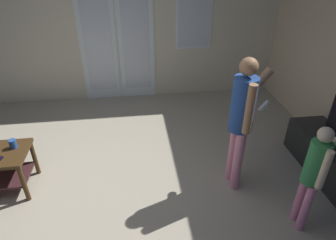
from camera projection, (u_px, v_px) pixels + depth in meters
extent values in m
cube|color=#A59B87|center=(100.00, 199.00, 3.25)|extent=(6.26, 5.30, 0.02)
cube|color=beige|center=(101.00, 22.00, 4.77)|extent=(6.26, 0.06, 2.71)
cube|color=white|center=(98.00, 42.00, 4.88)|extent=(0.63, 0.02, 2.15)
cube|color=silver|center=(98.00, 39.00, 4.84)|extent=(0.47, 0.01, 1.85)
cube|color=white|center=(136.00, 41.00, 4.95)|extent=(0.63, 0.02, 2.15)
cube|color=silver|center=(136.00, 38.00, 4.92)|extent=(0.47, 0.01, 1.85)
cube|color=white|center=(195.00, 12.00, 4.84)|extent=(0.62, 0.02, 1.23)
cube|color=silver|center=(195.00, 12.00, 4.83)|extent=(0.56, 0.01, 1.17)
cylinder|color=#3E2914|center=(24.00, 184.00, 3.11)|extent=(0.05, 0.05, 0.47)
cylinder|color=#3E2914|center=(35.00, 158.00, 3.49)|extent=(0.05, 0.05, 0.47)
cylinder|color=pink|center=(237.00, 162.00, 3.20)|extent=(0.11, 0.11, 0.76)
cylinder|color=pink|center=(233.00, 153.00, 3.34)|extent=(0.11, 0.11, 0.76)
cylinder|color=#264A93|center=(243.00, 105.00, 2.93)|extent=(0.25, 0.25, 0.59)
sphere|color=#A1734E|center=(249.00, 67.00, 2.72)|extent=(0.18, 0.18, 0.18)
cylinder|color=#A1734E|center=(250.00, 110.00, 2.77)|extent=(0.09, 0.09, 0.53)
cylinder|color=#A1734E|center=(253.00, 89.00, 3.04)|extent=(0.38, 0.09, 0.47)
cube|color=white|center=(264.00, 106.00, 3.17)|extent=(0.11, 0.04, 0.13)
cylinder|color=pink|center=(305.00, 208.00, 2.76)|extent=(0.08, 0.08, 0.57)
cylinder|color=pink|center=(300.00, 199.00, 2.87)|extent=(0.08, 0.08, 0.57)
cylinder|color=#35884A|center=(316.00, 163.00, 2.55)|extent=(0.18, 0.18, 0.44)
sphere|color=beige|center=(326.00, 135.00, 2.40)|extent=(0.14, 0.14, 0.14)
cylinder|color=beige|center=(324.00, 170.00, 2.43)|extent=(0.06, 0.06, 0.39)
cylinder|color=beige|center=(331.00, 143.00, 2.61)|extent=(0.37, 0.09, 0.26)
cylinder|color=#27519A|center=(13.00, 144.00, 3.19)|extent=(0.08, 0.08, 0.10)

